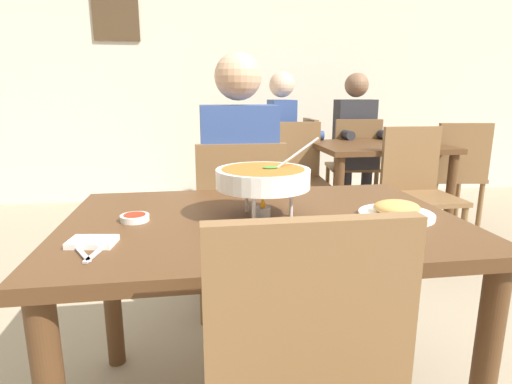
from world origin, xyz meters
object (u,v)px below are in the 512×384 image
object	(u,v)px
curry_bowl	(264,179)
appetizer_plate	(396,211)
dining_table_main	(263,249)
diner_main	(238,172)
chair_bg_middle	(354,161)
chair_bg_left	(298,161)
dining_table_far	(378,160)
patron_bg_left	(285,137)
chair_bg_window	(455,170)
chair_bg_corner	(296,172)
chair_bg_right	(416,185)
chair_diner_main	(239,219)
patron_bg_middle	(356,135)
sauce_dish	(135,218)
rice_plate	(292,239)

from	to	relation	value
curry_bowl	appetizer_plate	xyz separation A→B (m)	(0.43, -0.06, -0.11)
dining_table_main	appetizer_plate	distance (m)	0.45
diner_main	chair_bg_middle	xyz separation A→B (m)	(1.27, 1.66, -0.24)
appetizer_plate	chair_bg_left	bearing A→B (deg)	82.86
diner_main	dining_table_far	xyz separation A→B (m)	(1.25, 1.12, -0.14)
chair_bg_left	chair_bg_middle	world-z (taller)	same
patron_bg_left	curry_bowl	bearing A→B (deg)	-104.06
dining_table_main	chair_bg_window	xyz separation A→B (m)	(1.91, 1.82, -0.11)
dining_table_main	chair_bg_corner	world-z (taller)	chair_bg_corner
diner_main	chair_bg_window	bearing A→B (deg)	29.34
chair_bg_right	chair_bg_corner	world-z (taller)	same
chair_bg_corner	patron_bg_left	distance (m)	0.51
chair_diner_main	appetizer_plate	bearing A→B (deg)	-60.92
chair_diner_main	chair_bg_corner	bearing A→B (deg)	63.98
chair_bg_corner	patron_bg_middle	size ratio (longest dim) A/B	0.69
appetizer_plate	dining_table_far	world-z (taller)	appetizer_plate
chair_bg_left	chair_bg_corner	bearing A→B (deg)	-105.85
diner_main	patron_bg_middle	xyz separation A→B (m)	(1.29, 1.70, 0.00)
chair_bg_corner	chair_bg_left	bearing A→B (deg)	74.15
chair_bg_left	chair_bg_corner	world-z (taller)	same
curry_bowl	dining_table_far	world-z (taller)	curry_bowl
dining_table_main	chair_bg_middle	distance (m)	2.72
appetizer_plate	chair_bg_window	xyz separation A→B (m)	(1.48, 1.88, -0.24)
chair_diner_main	patron_bg_middle	size ratio (longest dim) A/B	0.69
chair_diner_main	chair_bg_right	world-z (taller)	same
sauce_dish	chair_bg_left	distance (m)	2.70
curry_bowl	dining_table_far	distance (m)	2.26
rice_plate	sauce_dish	bearing A→B (deg)	146.68
diner_main	chair_bg_left	xyz separation A→B (m)	(0.74, 1.71, -0.24)
sauce_dish	chair_bg_corner	bearing A→B (deg)	62.34
dining_table_main	chair_bg_left	size ratio (longest dim) A/B	1.40
dining_table_far	appetizer_plate	bearing A→B (deg)	-113.13
curry_bowl	chair_diner_main	bearing A→B (deg)	90.27
patron_bg_left	chair_bg_corner	bearing A→B (deg)	-90.44
chair_bg_right	chair_bg_left	bearing A→B (deg)	116.58
dining_table_main	chair_bg_left	world-z (taller)	chair_bg_left
chair_bg_middle	patron_bg_left	size ratio (longest dim) A/B	0.69
curry_bowl	chair_bg_right	world-z (taller)	curry_bowl
sauce_dish	chair_bg_right	bearing A→B (deg)	37.70
dining_table_main	appetizer_plate	xyz separation A→B (m)	(0.43, -0.06, 0.13)
dining_table_main	patron_bg_left	world-z (taller)	patron_bg_left
chair_bg_right	patron_bg_left	xyz separation A→B (m)	(-0.70, 1.04, 0.24)
chair_diner_main	chair_bg_left	distance (m)	1.89
patron_bg_middle	chair_bg_right	bearing A→B (deg)	-89.26
chair_bg_middle	rice_plate	bearing A→B (deg)	-114.85
chair_bg_right	sauce_dish	bearing A→B (deg)	-142.30
diner_main	chair_bg_right	bearing A→B (deg)	24.60
chair_diner_main	patron_bg_left	world-z (taller)	patron_bg_left
chair_diner_main	appetizer_plate	world-z (taller)	chair_diner_main
chair_bg_window	curry_bowl	bearing A→B (deg)	-136.33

